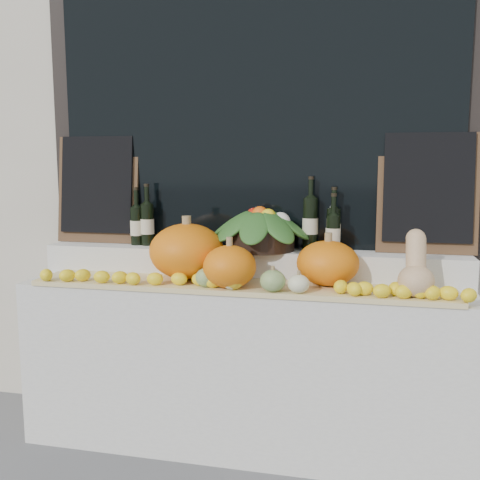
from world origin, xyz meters
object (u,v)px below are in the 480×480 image
(pumpkin_right, at_px, (328,263))
(wine_bottle_tall, at_px, (310,223))
(pumpkin_left, at_px, (187,251))
(butternut_squash, at_px, (416,270))
(produce_bowl, at_px, (260,228))

(pumpkin_right, height_order, wine_bottle_tall, wine_bottle_tall)
(pumpkin_left, height_order, butternut_squash, butternut_squash)
(butternut_squash, relative_size, wine_bottle_tall, 0.76)
(produce_bowl, bearing_deg, butternut_squash, -21.97)
(pumpkin_left, relative_size, wine_bottle_tall, 0.99)
(pumpkin_left, xyz_separation_m, pumpkin_right, (0.73, 0.00, -0.03))
(produce_bowl, xyz_separation_m, wine_bottle_tall, (0.26, 0.05, 0.03))
(pumpkin_right, bearing_deg, butternut_squash, -17.72)
(produce_bowl, height_order, wine_bottle_tall, wine_bottle_tall)
(butternut_squash, bearing_deg, pumpkin_left, 173.67)
(pumpkin_right, relative_size, produce_bowl, 0.54)
(produce_bowl, bearing_deg, wine_bottle_tall, 11.26)
(pumpkin_right, bearing_deg, produce_bowl, 153.73)
(pumpkin_left, bearing_deg, produce_bowl, 28.21)
(pumpkin_right, xyz_separation_m, produce_bowl, (-0.37, 0.18, 0.14))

